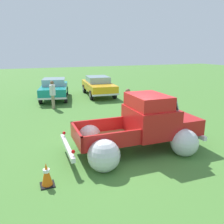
{
  "coord_description": "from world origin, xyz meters",
  "views": [
    {
      "loc": [
        -3.41,
        -6.54,
        3.36
      ],
      "look_at": [
        0.0,
        1.89,
        0.89
      ],
      "focal_mm": 36.79,
      "sensor_mm": 36.0,
      "label": 1
    }
  ],
  "objects": [
    {
      "name": "show_car_0",
      "position": [
        -1.19,
        9.74,
        0.78
      ],
      "size": [
        2.65,
        4.43,
        1.43
      ],
      "rotation": [
        0.0,
        0.0,
        -1.79
      ],
      "color": "black",
      "rests_on": "ground"
    },
    {
      "name": "ground_plane",
      "position": [
        0.0,
        0.0,
        0.0
      ],
      "size": [
        80.0,
        80.0,
        0.0
      ],
      "primitive_type": "plane",
      "color": "#477A33"
    },
    {
      "name": "vintage_pickup_truck",
      "position": [
        0.39,
        -0.01,
        0.76
      ],
      "size": [
        4.67,
        2.85,
        1.96
      ],
      "rotation": [
        0.0,
        0.0,
        -0.03
      ],
      "color": "black",
      "rests_on": "ground"
    },
    {
      "name": "show_car_1",
      "position": [
        2.1,
        9.88,
        0.78
      ],
      "size": [
        2.29,
        4.7,
        1.43
      ],
      "rotation": [
        0.0,
        0.0,
        -1.67
      ],
      "color": "black",
      "rests_on": "ground"
    },
    {
      "name": "lane_cone_0",
      "position": [
        -3.0,
        -1.11,
        0.31
      ],
      "size": [
        0.36,
        0.36,
        0.63
      ],
      "color": "black",
      "rests_on": "ground"
    },
    {
      "name": "spectator_2",
      "position": [
        1.06,
        2.63,
        0.96
      ],
      "size": [
        0.47,
        0.49,
        1.69
      ],
      "rotation": [
        0.0,
        0.0,
        5.68
      ],
      "color": "black",
      "rests_on": "ground"
    },
    {
      "name": "lane_cone_1",
      "position": [
        0.89,
        1.91,
        0.31
      ],
      "size": [
        0.36,
        0.36,
        0.63
      ],
      "color": "black",
      "rests_on": "ground"
    },
    {
      "name": "spectator_1",
      "position": [
        -1.68,
        7.02,
        0.93
      ],
      "size": [
        0.44,
        0.53,
        1.64
      ],
      "rotation": [
        0.0,
        0.0,
        5.9
      ],
      "color": "gray",
      "rests_on": "ground"
    }
  ]
}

